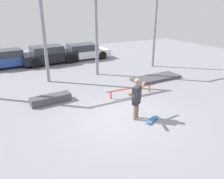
# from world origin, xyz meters

# --- Properties ---
(ground_plane) EXTENTS (36.00, 36.00, 0.00)m
(ground_plane) POSITION_xyz_m (0.00, 0.00, 0.00)
(ground_plane) COLOR gray
(skateboarder) EXTENTS (1.35, 0.86, 1.71)m
(skateboarder) POSITION_xyz_m (0.38, -0.27, 0.95)
(skateboarder) COLOR #8C664C
(skateboarder) RESTS_ON ground_plane
(skateboard) EXTENTS (0.79, 0.52, 0.08)m
(skateboard) POSITION_xyz_m (0.86, -0.75, 0.06)
(skateboard) COLOR #2D66B2
(skateboard) RESTS_ON ground_plane
(grind_box) EXTENTS (1.92, 0.70, 0.36)m
(grind_box) POSITION_xyz_m (-2.26, 2.95, 0.18)
(grind_box) COLOR #47474C
(grind_box) RESTS_ON ground_plane
(manual_pad) EXTENTS (3.23, 1.30, 0.17)m
(manual_pad) POSITION_xyz_m (4.45, 3.48, 0.08)
(manual_pad) COLOR #47474C
(manual_pad) RESTS_ON ground_plane
(grind_rail) EXTENTS (2.78, 0.17, 0.40)m
(grind_rail) POSITION_xyz_m (1.60, 1.98, 0.32)
(grind_rail) COLOR red
(grind_rail) RESTS_ON ground_plane
(canopy_support_right) EXTENTS (4.86, 0.20, 6.46)m
(canopy_support_right) POSITION_xyz_m (3.95, 6.20, 3.82)
(canopy_support_right) COLOR gray
(canopy_support_right) RESTS_ON ground_plane
(parked_car_blue) EXTENTS (4.11, 2.13, 1.32)m
(parked_car_blue) POSITION_xyz_m (-3.44, 11.03, 0.65)
(parked_car_blue) COLOR #284793
(parked_car_blue) RESTS_ON ground_plane
(parked_car_black) EXTENTS (4.38, 2.27, 1.41)m
(parked_car_black) POSITION_xyz_m (-0.51, 10.77, 0.69)
(parked_car_black) COLOR black
(parked_car_black) RESTS_ON ground_plane
(parked_car_white) EXTENTS (4.32, 2.06, 1.31)m
(parked_car_white) POSITION_xyz_m (2.53, 11.02, 0.64)
(parked_car_white) COLOR white
(parked_car_white) RESTS_ON ground_plane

